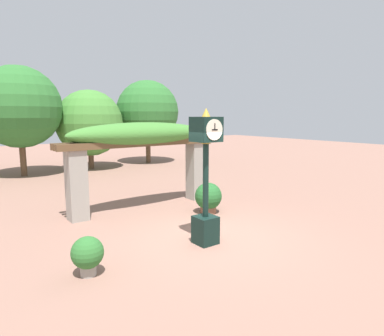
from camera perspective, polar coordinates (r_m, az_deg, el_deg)
ground_plane at (r=8.29m, az=2.72°, el=-11.34°), size 60.00×60.00×0.00m
pedestal_clock at (r=7.47m, az=2.30°, el=-1.28°), size 0.53×0.58×3.01m
pergola at (r=10.43m, az=-8.30°, el=4.10°), size 5.15×1.09×2.64m
potted_plant_near_left at (r=6.55m, az=-17.02°, el=-13.54°), size 0.58×0.58×0.72m
potted_plant_near_right at (r=10.05m, az=2.73°, el=-4.89°), size 0.79×0.79×0.90m
tree_line at (r=18.68m, az=-21.82°, el=8.35°), size 14.12×4.79×5.11m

